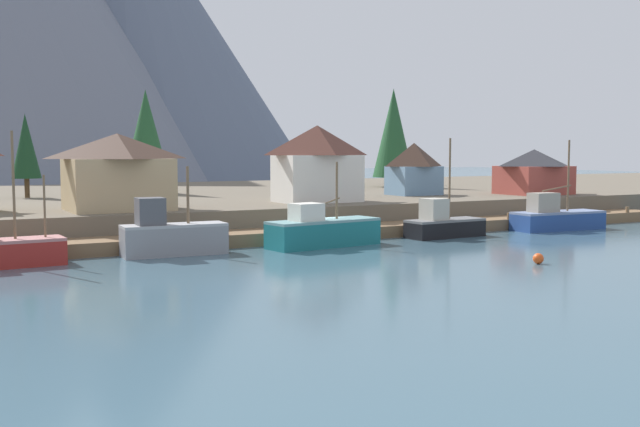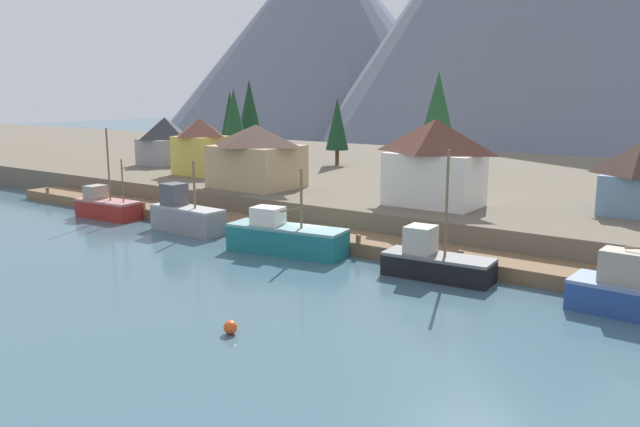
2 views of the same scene
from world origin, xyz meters
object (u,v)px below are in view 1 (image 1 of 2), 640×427
at_px(conifer_near_left, 26,146).
at_px(conifer_near_right, 393,133).
at_px(fishing_boat_grey, 171,235).
at_px(channel_buoy, 538,259).
at_px(house_blue, 414,168).
at_px(house_white, 317,163).
at_px(fishing_boat_black, 443,224).
at_px(house_red, 534,171).
at_px(conifer_mid_left, 395,147).
at_px(conifer_mid_right, 146,134).
at_px(house_tan, 118,171).
at_px(fishing_boat_blue, 556,218).
at_px(fishing_boat_teal, 322,231).
at_px(fishing_boat_red, 6,250).

relative_size(conifer_near_left, conifer_near_right, 0.66).
distance_m(fishing_boat_grey, channel_buoy, 24.85).
distance_m(house_blue, house_white, 15.51).
relative_size(fishing_boat_black, house_white, 1.07).
bearing_deg(conifer_near_left, channel_buoy, -61.52).
xyz_separation_m(house_blue, conifer_near_left, (-37.89, 14.76, 2.36)).
xyz_separation_m(house_blue, channel_buoy, (-12.73, -31.61, -5.05)).
distance_m(house_red, conifer_near_left, 54.32).
distance_m(conifer_near_left, conifer_mid_left, 52.32).
bearing_deg(conifer_mid_right, house_blue, -33.85).
bearing_deg(conifer_near_left, house_tan, -77.91).
bearing_deg(channel_buoy, house_blue, 68.06).
bearing_deg(house_red, house_tan, -179.11).
relative_size(fishing_boat_blue, house_white, 1.18).
height_order(house_white, conifer_mid_left, conifer_mid_left).
xyz_separation_m(house_tan, conifer_mid_left, (47.12, 29.63, 2.22)).
distance_m(fishing_boat_grey, fishing_boat_black, 23.56).
distance_m(house_tan, conifer_mid_left, 55.71).
bearing_deg(conifer_near_right, conifer_mid_right, 179.40).
bearing_deg(conifer_mid_left, house_tan, -147.84).
relative_size(conifer_near_left, channel_buoy, 12.30).
xyz_separation_m(fishing_boat_teal, house_tan, (-12.68, 11.34, 4.47)).
distance_m(house_white, conifer_near_right, 31.55).
relative_size(fishing_boat_blue, house_blue, 1.63).
relative_size(conifer_near_left, conifer_mid_left, 0.96).
height_order(house_red, house_white, house_white).
bearing_deg(conifer_mid_right, house_tan, -110.78).
bearing_deg(house_blue, conifer_mid_right, 146.15).
xyz_separation_m(fishing_boat_grey, house_blue, (32.38, 16.42, 4.00)).
bearing_deg(house_tan, fishing_boat_blue, -16.25).
bearing_deg(fishing_boat_blue, channel_buoy, -135.82).
height_order(fishing_boat_red, channel_buoy, fishing_boat_red).
height_order(fishing_boat_grey, conifer_mid_left, conifer_mid_left).
distance_m(fishing_boat_teal, conifer_near_right, 45.22).
xyz_separation_m(fishing_boat_black, conifer_mid_left, (22.47, 40.40, 6.79)).
bearing_deg(house_blue, conifer_near_left, 158.72).
xyz_separation_m(fishing_boat_red, house_blue, (43.11, 16.57, 4.33)).
bearing_deg(fishing_boat_grey, fishing_boat_blue, 1.90).
bearing_deg(fishing_boat_teal, house_red, 11.64).
bearing_deg(channel_buoy, fishing_boat_red, 153.66).
xyz_separation_m(conifer_near_left, conifer_mid_right, (12.99, 1.95, 1.43)).
relative_size(fishing_boat_grey, fishing_boat_teal, 0.78).
xyz_separation_m(fishing_boat_grey, fishing_boat_black, (23.55, -0.22, -0.31)).
height_order(conifer_near_left, conifer_mid_left, conifer_mid_left).
height_order(house_white, conifer_near_right, conifer_near_right).
bearing_deg(house_red, conifer_near_right, 101.28).
bearing_deg(fishing_boat_black, house_blue, 58.18).
relative_size(fishing_boat_teal, house_tan, 1.14).
relative_size(fishing_boat_blue, house_red, 1.25).
distance_m(fishing_boat_teal, house_tan, 17.59).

